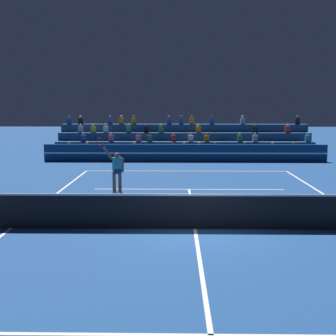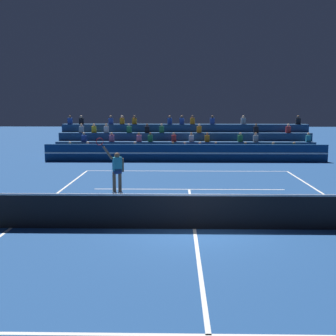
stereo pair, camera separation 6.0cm
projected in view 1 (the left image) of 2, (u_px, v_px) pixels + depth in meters
ground_plane at (195, 229)px, 13.90m from camera, size 120.00×120.00×0.00m
court_lines at (195, 229)px, 13.90m from camera, size 11.10×23.90×0.01m
tennis_net at (195, 211)px, 13.83m from camera, size 12.00×0.10×1.10m
sponsor_banner_wall at (185, 153)px, 29.76m from camera, size 18.00×0.26×1.10m
bleacher_stand at (184, 144)px, 32.86m from camera, size 17.57×3.80×2.83m
tennis_player at (117, 170)px, 19.14m from camera, size 1.11×0.60×2.40m
tennis_ball at (97, 211)px, 16.06m from camera, size 0.07×0.07×0.07m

